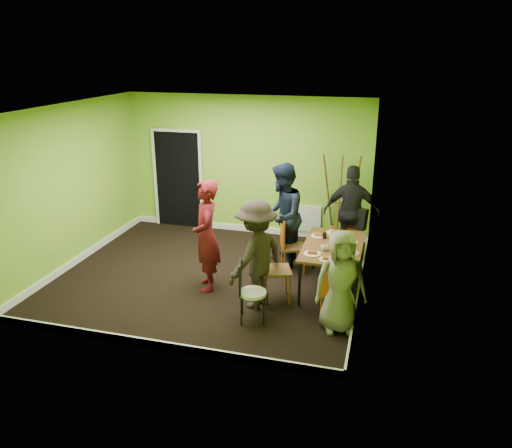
{
  "coord_description": "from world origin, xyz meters",
  "views": [
    {
      "loc": [
        2.77,
        -7.22,
        3.67
      ],
      "look_at": [
        0.81,
        0.0,
        1.0
      ],
      "focal_mm": 35.0,
      "sensor_mm": 36.0,
      "label": 1
    }
  ],
  "objects_px": {
    "orange_bottle": "(333,240)",
    "person_back_end": "(352,212)",
    "easel": "(340,201)",
    "blue_bottle": "(347,248)",
    "chair_left_near": "(271,265)",
    "chair_back_end": "(354,224)",
    "chair_front_end": "(334,291)",
    "person_front_end": "(341,282)",
    "chair_left_far": "(289,242)",
    "person_left_far": "(282,216)",
    "dining_table": "(333,249)",
    "thermos": "(332,236)",
    "chair_bentwood": "(248,288)",
    "person_standing": "(206,236)",
    "person_left_near": "(256,255)"
  },
  "relations": [
    {
      "from": "chair_left_far",
      "to": "chair_left_near",
      "type": "xyz_separation_m",
      "value": [
        -0.06,
        -1.08,
        0.05
      ]
    },
    {
      "from": "chair_front_end",
      "to": "person_left_near",
      "type": "height_order",
      "value": "person_left_near"
    },
    {
      "from": "easel",
      "to": "person_left_near",
      "type": "bearing_deg",
      "value": -107.99
    },
    {
      "from": "thermos",
      "to": "person_left_near",
      "type": "bearing_deg",
      "value": -136.45
    },
    {
      "from": "thermos",
      "to": "person_left_near",
      "type": "relative_size",
      "value": 0.15
    },
    {
      "from": "blue_bottle",
      "to": "chair_left_near",
      "type": "bearing_deg",
      "value": -165.0
    },
    {
      "from": "blue_bottle",
      "to": "person_standing",
      "type": "bearing_deg",
      "value": -175.72
    },
    {
      "from": "person_left_far",
      "to": "dining_table",
      "type": "bearing_deg",
      "value": 49.82
    },
    {
      "from": "chair_left_far",
      "to": "person_left_far",
      "type": "relative_size",
      "value": 0.52
    },
    {
      "from": "chair_front_end",
      "to": "person_front_end",
      "type": "relative_size",
      "value": 0.59
    },
    {
      "from": "person_back_end",
      "to": "person_standing",
      "type": "bearing_deg",
      "value": 39.19
    },
    {
      "from": "chair_front_end",
      "to": "person_front_end",
      "type": "distance_m",
      "value": 0.32
    },
    {
      "from": "dining_table",
      "to": "chair_left_far",
      "type": "relative_size",
      "value": 1.56
    },
    {
      "from": "chair_back_end",
      "to": "chair_front_end",
      "type": "xyz_separation_m",
      "value": [
        -0.08,
        -2.31,
        -0.21
      ]
    },
    {
      "from": "chair_left_near",
      "to": "chair_back_end",
      "type": "distance_m",
      "value": 2.19
    },
    {
      "from": "chair_bentwood",
      "to": "chair_back_end",
      "type": "bearing_deg",
      "value": 139.96
    },
    {
      "from": "chair_left_near",
      "to": "person_left_far",
      "type": "distance_m",
      "value": 1.35
    },
    {
      "from": "chair_back_end",
      "to": "person_front_end",
      "type": "relative_size",
      "value": 0.68
    },
    {
      "from": "orange_bottle",
      "to": "person_front_end",
      "type": "xyz_separation_m",
      "value": [
        0.28,
        -1.32,
        -0.07
      ]
    },
    {
      "from": "chair_left_near",
      "to": "blue_bottle",
      "type": "height_order",
      "value": "chair_left_near"
    },
    {
      "from": "chair_front_end",
      "to": "orange_bottle",
      "type": "distance_m",
      "value": 1.2
    },
    {
      "from": "dining_table",
      "to": "orange_bottle",
      "type": "distance_m",
      "value": 0.17
    },
    {
      "from": "chair_back_end",
      "to": "person_back_end",
      "type": "relative_size",
      "value": 0.57
    },
    {
      "from": "blue_bottle",
      "to": "person_front_end",
      "type": "xyz_separation_m",
      "value": [
        0.01,
        -0.87,
        -0.14
      ]
    },
    {
      "from": "person_standing",
      "to": "person_front_end",
      "type": "relative_size",
      "value": 1.24
    },
    {
      "from": "chair_left_far",
      "to": "dining_table",
      "type": "bearing_deg",
      "value": 38.83
    },
    {
      "from": "thermos",
      "to": "person_standing",
      "type": "distance_m",
      "value": 1.97
    },
    {
      "from": "orange_bottle",
      "to": "person_back_end",
      "type": "height_order",
      "value": "person_back_end"
    },
    {
      "from": "dining_table",
      "to": "chair_left_far",
      "type": "distance_m",
      "value": 0.94
    },
    {
      "from": "blue_bottle",
      "to": "person_back_end",
      "type": "relative_size",
      "value": 0.12
    },
    {
      "from": "person_left_far",
      "to": "chair_back_end",
      "type": "bearing_deg",
      "value": 112.33
    },
    {
      "from": "chair_back_end",
      "to": "blue_bottle",
      "type": "distance_m",
      "value": 1.61
    },
    {
      "from": "orange_bottle",
      "to": "easel",
      "type": "bearing_deg",
      "value": 92.59
    },
    {
      "from": "chair_front_end",
      "to": "person_standing",
      "type": "relative_size",
      "value": 0.48
    },
    {
      "from": "chair_front_end",
      "to": "person_standing",
      "type": "xyz_separation_m",
      "value": [
        -2.07,
        0.54,
        0.42
      ]
    },
    {
      "from": "chair_front_end",
      "to": "thermos",
      "type": "height_order",
      "value": "thermos"
    },
    {
      "from": "person_standing",
      "to": "easel",
      "type": "bearing_deg",
      "value": 121.58
    },
    {
      "from": "chair_back_end",
      "to": "person_front_end",
      "type": "xyz_separation_m",
      "value": [
        0.03,
        -2.48,
        0.03
      ]
    },
    {
      "from": "thermos",
      "to": "blue_bottle",
      "type": "height_order",
      "value": "thermos"
    },
    {
      "from": "person_back_end",
      "to": "chair_left_far",
      "type": "bearing_deg",
      "value": 41.03
    },
    {
      "from": "orange_bottle",
      "to": "chair_bentwood",
      "type": "bearing_deg",
      "value": -125.1
    },
    {
      "from": "person_standing",
      "to": "person_left_far",
      "type": "bearing_deg",
      "value": 119.09
    },
    {
      "from": "chair_left_far",
      "to": "chair_back_end",
      "type": "distance_m",
      "value": 1.32
    },
    {
      "from": "chair_bentwood",
      "to": "person_front_end",
      "type": "distance_m",
      "value": 1.29
    },
    {
      "from": "orange_bottle",
      "to": "person_back_end",
      "type": "bearing_deg",
      "value": 81.47
    },
    {
      "from": "easel",
      "to": "orange_bottle",
      "type": "relative_size",
      "value": 23.24
    },
    {
      "from": "easel",
      "to": "person_back_end",
      "type": "distance_m",
      "value": 0.63
    },
    {
      "from": "chair_front_end",
      "to": "chair_bentwood",
      "type": "relative_size",
      "value": 0.95
    },
    {
      "from": "easel",
      "to": "chair_left_far",
      "type": "bearing_deg",
      "value": -114.95
    },
    {
      "from": "chair_left_far",
      "to": "chair_bentwood",
      "type": "bearing_deg",
      "value": -27.32
    }
  ]
}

